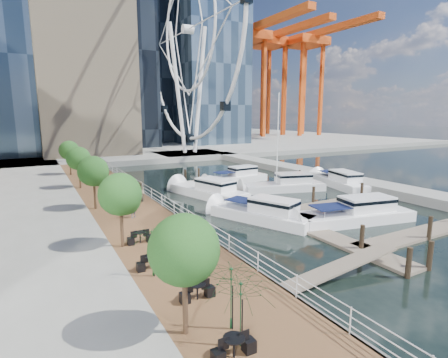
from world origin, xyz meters
name	(u,v)px	position (x,y,z in m)	size (l,w,h in m)	color
ground	(307,249)	(0.00, 0.00, 0.00)	(520.00, 520.00, 0.00)	black
boardwalk	(122,208)	(-9.00, 15.00, 0.50)	(6.00, 60.00, 1.00)	brown
seawall	(153,204)	(-6.00, 15.00, 0.50)	(0.25, 60.00, 1.00)	#595954
land_far	(87,142)	(0.00, 102.00, 0.50)	(200.00, 114.00, 1.00)	gray
breakwater	(317,175)	(20.00, 20.00, 0.50)	(4.00, 60.00, 1.00)	gray
pier	(190,155)	(14.00, 52.00, 0.50)	(14.00, 12.00, 1.00)	gray
railing	(152,194)	(-6.10, 15.00, 1.52)	(0.10, 60.00, 1.05)	white
floating_docks	(299,198)	(7.97, 9.98, 0.49)	(16.00, 34.00, 2.60)	#6D6051
ferris_wheel	(188,30)	(14.00, 52.00, 25.92)	(5.80, 45.60, 47.80)	white
port_cranes	(272,86)	(67.67, 95.67, 20.00)	(40.00, 52.00, 38.00)	#D84C14
street_trees	(93,171)	(-11.40, 14.00, 4.29)	(2.60, 42.60, 4.60)	#3F2B1C
cafe_tables	(173,275)	(-10.40, -2.00, 1.37)	(2.50, 13.70, 0.74)	black
yacht_foreground	(353,222)	(7.68, 2.70, 0.00)	(3.07, 11.44, 2.15)	white
pedestrian_near	(133,208)	(-9.20, 9.81, 1.77)	(0.56, 0.37, 1.54)	#46495D
pedestrian_mid	(140,192)	(-7.30, 14.56, 1.97)	(0.94, 0.73, 1.94)	#827359
pedestrian_far	(89,167)	(-9.23, 32.95, 1.99)	(1.16, 0.48, 1.97)	#2E3339
moored_yachts	(283,194)	(9.02, 13.92, 0.00)	(23.21, 34.09, 11.50)	silver
cafe_seating	(204,285)	(-10.21, -5.16, 2.27)	(4.73, 10.29, 2.59)	#0F391B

